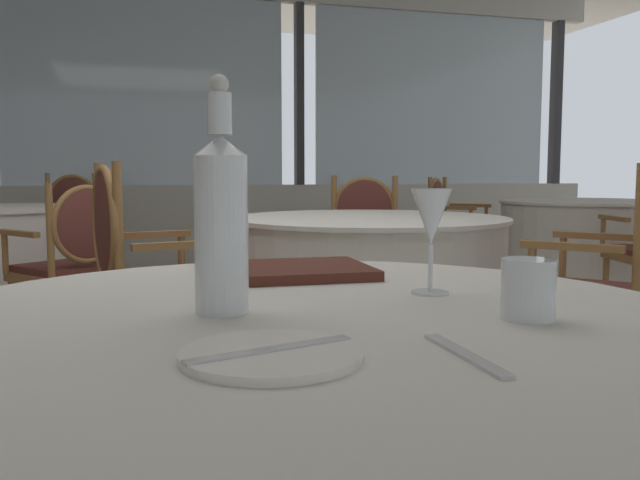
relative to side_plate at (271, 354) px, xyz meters
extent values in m
plane|color=#756047|center=(0.02, 1.81, -0.76)|extent=(15.52, 15.52, 0.00)
cube|color=beige|center=(0.02, 6.28, -0.34)|extent=(9.97, 0.12, 0.85)
cube|color=silver|center=(0.02, 6.30, 1.03)|extent=(2.75, 0.02, 1.89)
cube|color=silver|center=(3.14, 6.30, 1.03)|extent=(2.75, 0.02, 1.89)
cube|color=#333338|center=(1.58, 6.28, 1.03)|extent=(0.08, 0.14, 1.89)
cube|color=#333338|center=(4.70, 6.28, 1.03)|extent=(0.08, 0.14, 1.89)
cylinder|color=silver|center=(0.09, 0.23, -0.02)|extent=(1.23, 1.23, 0.02)
cylinder|color=white|center=(0.00, 0.00, 0.00)|extent=(0.21, 0.21, 0.01)
cube|color=silver|center=(0.00, 0.00, 0.01)|extent=(0.20, 0.08, 0.00)
cube|color=silver|center=(0.21, -0.05, 0.00)|extent=(0.02, 0.18, 0.00)
cylinder|color=white|center=(-0.02, 0.27, 0.11)|extent=(0.08, 0.08, 0.23)
cone|color=white|center=(-0.02, 0.27, 0.24)|extent=(0.08, 0.08, 0.03)
cylinder|color=white|center=(-0.02, 0.27, 0.29)|extent=(0.04, 0.04, 0.06)
sphere|color=silver|center=(-0.02, 0.27, 0.33)|extent=(0.03, 0.03, 0.03)
cylinder|color=white|center=(0.34, 0.33, 0.00)|extent=(0.06, 0.06, 0.00)
cylinder|color=white|center=(0.34, 0.33, 0.04)|extent=(0.01, 0.01, 0.08)
cone|color=white|center=(0.34, 0.33, 0.13)|extent=(0.07, 0.07, 0.09)
cylinder|color=white|center=(0.39, 0.10, 0.04)|extent=(0.08, 0.08, 0.09)
cube|color=#512319|center=(0.17, 0.59, 0.01)|extent=(0.29, 0.25, 0.02)
cube|color=olive|center=(-0.50, 3.13, -0.35)|extent=(0.64, 0.64, 0.05)
cube|color=brown|center=(-0.50, 3.13, -0.30)|extent=(0.59, 0.59, 0.04)
cylinder|color=olive|center=(-0.78, 3.17, -0.57)|extent=(0.04, 0.04, 0.39)
cylinder|color=olive|center=(-0.46, 3.41, -0.57)|extent=(0.04, 0.04, 0.39)
cylinder|color=olive|center=(-0.54, 2.85, -0.57)|extent=(0.04, 0.04, 0.39)
cylinder|color=olive|center=(-0.22, 3.09, -0.57)|extent=(0.04, 0.04, 0.39)
cylinder|color=olive|center=(-0.54, 2.85, -0.08)|extent=(0.04, 0.04, 0.48)
cylinder|color=olive|center=(-0.22, 3.09, -0.08)|extent=(0.04, 0.04, 0.48)
ellipsoid|color=brown|center=(-0.38, 2.96, -0.06)|extent=(0.34, 0.27, 0.40)
torus|color=olive|center=(-0.38, 2.96, -0.06)|extent=(0.35, 0.27, 0.41)
cube|color=olive|center=(-0.72, 3.00, -0.10)|extent=(0.25, 0.32, 0.03)
cylinder|color=olive|center=(-0.80, 3.11, -0.21)|extent=(0.03, 0.03, 0.22)
cube|color=olive|center=(-0.31, 3.30, -0.10)|extent=(0.25, 0.32, 0.03)
cylinder|color=olive|center=(-0.40, 3.41, -0.21)|extent=(0.03, 0.03, 0.22)
cube|color=olive|center=(-0.69, 4.78, -0.35)|extent=(0.61, 0.61, 0.05)
cube|color=brown|center=(-0.69, 4.78, -0.30)|extent=(0.56, 0.56, 0.04)
cylinder|color=olive|center=(-0.59, 4.52, -0.57)|extent=(0.04, 0.04, 0.39)
cylinder|color=olive|center=(-0.95, 4.68, -0.57)|extent=(0.04, 0.04, 0.39)
cylinder|color=olive|center=(-0.43, 4.88, -0.57)|extent=(0.04, 0.04, 0.39)
cylinder|color=olive|center=(-0.80, 5.04, -0.57)|extent=(0.04, 0.04, 0.39)
cylinder|color=olive|center=(-0.43, 4.88, -0.06)|extent=(0.04, 0.04, 0.53)
cylinder|color=olive|center=(-0.80, 5.04, -0.06)|extent=(0.04, 0.04, 0.53)
ellipsoid|color=brown|center=(-0.61, 4.98, -0.03)|extent=(0.38, 0.20, 0.45)
torus|color=olive|center=(-0.61, 4.98, -0.03)|extent=(0.43, 0.21, 0.46)
cube|color=olive|center=(-0.47, 4.66, -0.10)|extent=(0.18, 0.35, 0.03)
cylinder|color=olive|center=(-0.53, 4.53, -0.21)|extent=(0.03, 0.03, 0.22)
cube|color=olive|center=(-0.93, 4.86, -0.10)|extent=(0.18, 0.35, 0.03)
cylinder|color=olive|center=(-0.99, 4.73, -0.21)|extent=(0.03, 0.03, 0.22)
cylinder|color=silver|center=(3.25, 3.75, -0.02)|extent=(1.32, 1.32, 0.02)
cylinder|color=silver|center=(3.25, 3.75, -0.39)|extent=(1.28, 1.28, 0.74)
cube|color=olive|center=(2.53, 4.44, -0.32)|extent=(0.65, 0.65, 0.05)
cube|color=brown|center=(2.53, 4.44, -0.28)|extent=(0.60, 0.60, 0.04)
cylinder|color=olive|center=(2.81, 4.45, -0.55)|extent=(0.04, 0.04, 0.42)
cylinder|color=olive|center=(2.53, 4.16, -0.55)|extent=(0.04, 0.04, 0.42)
cylinder|color=olive|center=(2.52, 4.72, -0.55)|extent=(0.04, 0.04, 0.42)
cylinder|color=olive|center=(2.24, 4.43, -0.55)|extent=(0.04, 0.04, 0.42)
cylinder|color=olive|center=(2.52, 4.72, -0.06)|extent=(0.04, 0.04, 0.47)
cylinder|color=olive|center=(2.24, 4.43, -0.06)|extent=(0.04, 0.04, 0.47)
ellipsoid|color=brown|center=(2.37, 4.59, -0.04)|extent=(0.31, 0.32, 0.39)
torus|color=olive|center=(2.37, 4.59, -0.04)|extent=(0.30, 0.32, 0.41)
cube|color=olive|center=(2.71, 4.61, -0.08)|extent=(0.29, 0.28, 0.03)
cylinder|color=olive|center=(2.82, 4.51, -0.19)|extent=(0.03, 0.03, 0.22)
cube|color=olive|center=(2.37, 4.25, -0.08)|extent=(0.29, 0.28, 0.03)
cylinder|color=olive|center=(2.47, 4.15, -0.19)|extent=(0.03, 0.03, 0.22)
cylinder|color=olive|center=(2.87, 3.02, -0.56)|extent=(0.04, 0.04, 0.41)
cylinder|color=olive|center=(2.78, 2.63, -0.56)|extent=(0.04, 0.04, 0.41)
cylinder|color=olive|center=(2.78, 2.63, -0.06)|extent=(0.04, 0.04, 0.48)
cube|color=olive|center=(2.78, 2.86, -0.08)|extent=(0.12, 0.37, 0.03)
cylinder|color=olive|center=(2.81, 3.00, -0.19)|extent=(0.03, 0.03, 0.22)
cylinder|color=olive|center=(3.96, 4.17, -0.56)|extent=(0.04, 0.04, 0.40)
cube|color=olive|center=(4.12, 4.27, -0.10)|extent=(0.36, 0.14, 0.03)
cylinder|color=olive|center=(3.98, 4.23, -0.21)|extent=(0.03, 0.03, 0.22)
cylinder|color=silver|center=(0.94, 2.31, -0.02)|extent=(1.33, 1.33, 0.02)
cylinder|color=silver|center=(0.94, 2.31, -0.39)|extent=(1.29, 1.29, 0.74)
cube|color=olive|center=(1.61, 1.56, -0.31)|extent=(0.65, 0.65, 0.05)
cube|color=brown|center=(1.61, 1.56, -0.27)|extent=(0.60, 0.60, 0.04)
cylinder|color=olive|center=(1.33, 1.58, -0.55)|extent=(0.04, 0.04, 0.43)
cylinder|color=olive|center=(1.63, 1.84, -0.55)|extent=(0.04, 0.04, 0.43)
cylinder|color=olive|center=(1.60, 1.28, -0.55)|extent=(0.04, 0.04, 0.43)
cylinder|color=olive|center=(1.60, 1.28, -0.02)|extent=(0.04, 0.04, 0.53)
cube|color=olive|center=(1.41, 1.41, -0.07)|extent=(0.27, 0.30, 0.03)
cylinder|color=olive|center=(1.32, 1.51, -0.18)|extent=(0.03, 0.03, 0.22)
cube|color=olive|center=(1.79, 1.74, -0.07)|extent=(0.27, 0.30, 0.03)
cylinder|color=olive|center=(1.69, 1.85, -0.18)|extent=(0.03, 0.03, 0.22)
cube|color=olive|center=(1.26, 3.27, -0.31)|extent=(0.58, 0.58, 0.05)
cube|color=brown|center=(1.26, 3.27, -0.27)|extent=(0.53, 0.53, 0.04)
cylinder|color=olive|center=(1.39, 3.02, -0.55)|extent=(0.04, 0.04, 0.43)
cylinder|color=olive|center=(1.01, 3.14, -0.55)|extent=(0.04, 0.04, 0.43)
cylinder|color=olive|center=(1.51, 3.40, -0.55)|extent=(0.04, 0.04, 0.43)
cylinder|color=olive|center=(1.13, 3.52, -0.55)|extent=(0.04, 0.04, 0.43)
cylinder|color=olive|center=(1.51, 3.40, -0.05)|extent=(0.04, 0.04, 0.48)
cylinder|color=olive|center=(1.13, 3.52, -0.05)|extent=(0.04, 0.04, 0.48)
ellipsoid|color=brown|center=(1.33, 3.47, -0.03)|extent=(0.39, 0.17, 0.40)
torus|color=olive|center=(1.33, 3.47, -0.03)|extent=(0.40, 0.16, 0.41)
cube|color=olive|center=(1.49, 3.17, -0.07)|extent=(0.15, 0.36, 0.03)
cylinder|color=olive|center=(1.45, 3.04, -0.18)|extent=(0.03, 0.03, 0.22)
cube|color=olive|center=(1.02, 3.33, -0.07)|extent=(0.15, 0.36, 0.03)
cylinder|color=olive|center=(0.97, 3.19, -0.18)|extent=(0.03, 0.03, 0.22)
cube|color=olive|center=(-0.04, 2.11, -0.31)|extent=(0.54, 0.54, 0.05)
cube|color=brown|center=(-0.04, 2.11, -0.27)|extent=(0.50, 0.50, 0.04)
cylinder|color=olive|center=(0.11, 2.35, -0.55)|extent=(0.04, 0.04, 0.42)
cylinder|color=olive|center=(0.19, 1.95, -0.55)|extent=(0.04, 0.04, 0.42)
cylinder|color=olive|center=(-0.28, 2.26, -0.55)|extent=(0.04, 0.04, 0.42)
cylinder|color=olive|center=(-0.20, 1.87, -0.55)|extent=(0.04, 0.04, 0.42)
cylinder|color=olive|center=(-0.28, 2.26, -0.02)|extent=(0.04, 0.04, 0.54)
cylinder|color=olive|center=(-0.20, 1.87, -0.02)|extent=(0.04, 0.04, 0.54)
ellipsoid|color=brown|center=(-0.25, 2.07, 0.01)|extent=(0.13, 0.39, 0.45)
torus|color=olive|center=(-0.25, 2.07, 0.01)|extent=(0.12, 0.46, 0.46)
cube|color=olive|center=(-0.07, 2.36, -0.07)|extent=(0.37, 0.11, 0.03)
cylinder|color=olive|center=(0.06, 2.39, -0.18)|extent=(0.03, 0.03, 0.22)
cube|color=olive|center=(0.03, 1.87, -0.07)|extent=(0.37, 0.11, 0.03)
cylinder|color=olive|center=(0.17, 1.90, -0.18)|extent=(0.03, 0.03, 0.22)
camera|label=1|loc=(-0.14, -0.72, 0.20)|focal=37.73mm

